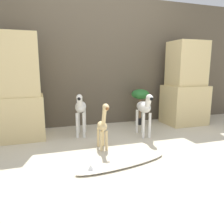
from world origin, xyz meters
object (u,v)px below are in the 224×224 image
zebra_left (81,108)px  giraffe_figurine (103,125)px  surfboard (123,163)px  potted_palm_front (140,97)px  zebra_right (144,108)px

zebra_left → giraffe_figurine: bearing=-76.9°
zebra_left → surfboard: size_ratio=0.60×
giraffe_figurine → potted_palm_front: potted_palm_front is taller
zebra_right → surfboard: (-0.66, -0.85, -0.40)m
giraffe_figurine → zebra_left: bearing=103.1°
giraffe_figurine → potted_palm_front: (0.97, 0.99, 0.18)m
zebra_right → zebra_left: same height
zebra_right → potted_palm_front: size_ratio=1.02×
zebra_right → giraffe_figurine: (-0.73, -0.35, -0.10)m
zebra_right → giraffe_figurine: size_ratio=1.08×
zebra_left → potted_palm_front: (1.13, 0.32, 0.09)m
potted_palm_front → surfboard: bearing=-121.2°
giraffe_figurine → potted_palm_front: size_ratio=0.95×
potted_palm_front → surfboard: potted_palm_front is taller
giraffe_figurine → surfboard: 0.59m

